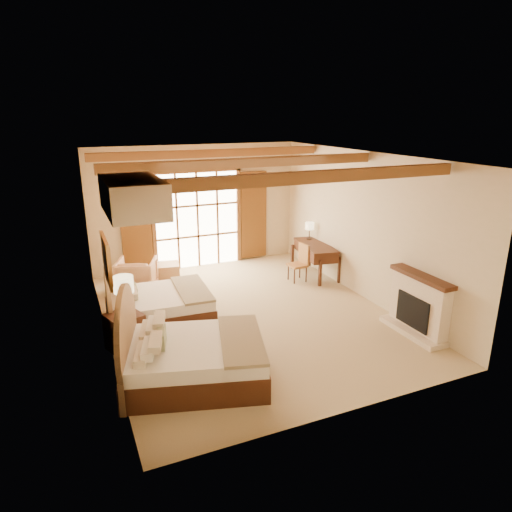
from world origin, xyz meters
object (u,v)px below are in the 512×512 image
bed_far (152,304)px  desk (315,259)px  bed_near (185,357)px  nightstand (125,332)px  armchair (137,275)px

bed_far → desk: bed_far is taller
bed_near → desk: (4.28, 3.41, 0.02)m
nightstand → armchair: size_ratio=0.77×
nightstand → desk: desk is taller
bed_near → bed_far: 2.28m
bed_far → nightstand: bearing=-123.1°
nightstand → desk: (4.97, 1.99, 0.11)m
bed_near → desk: size_ratio=1.57×
bed_far → nightstand: 1.07m
desk → armchair: bearing=-179.2°
nightstand → desk: size_ratio=0.41×
bed_near → nightstand: (-0.70, 1.42, -0.09)m
desk → nightstand: bearing=-148.5°
bed_near → armchair: bed_near is taller
bed_near → armchair: bearing=106.6°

